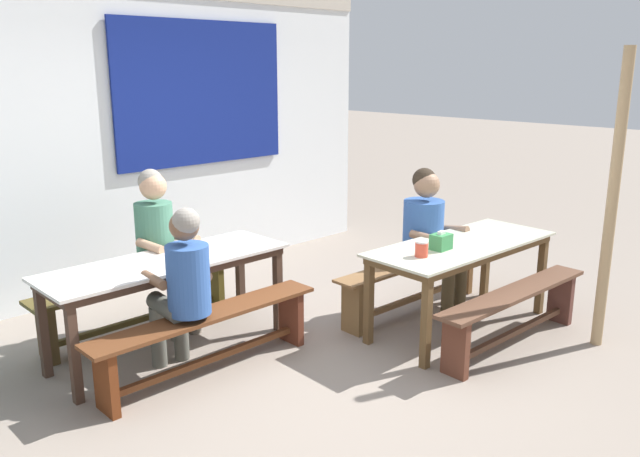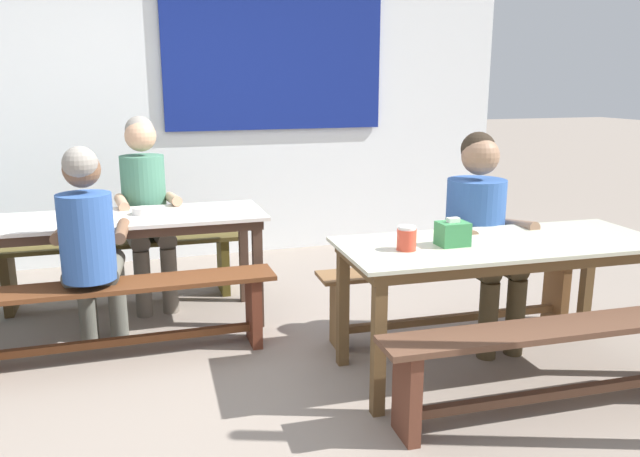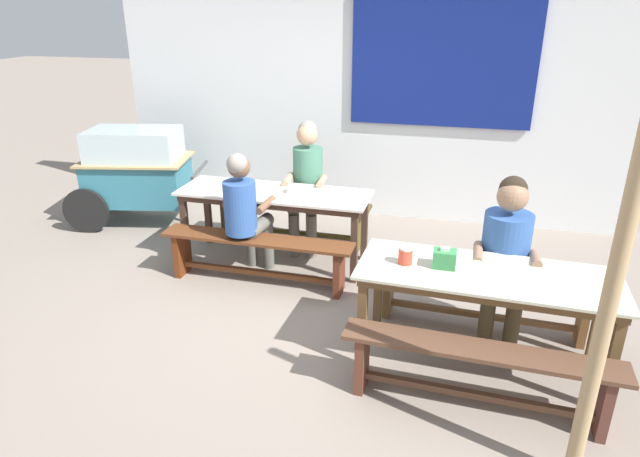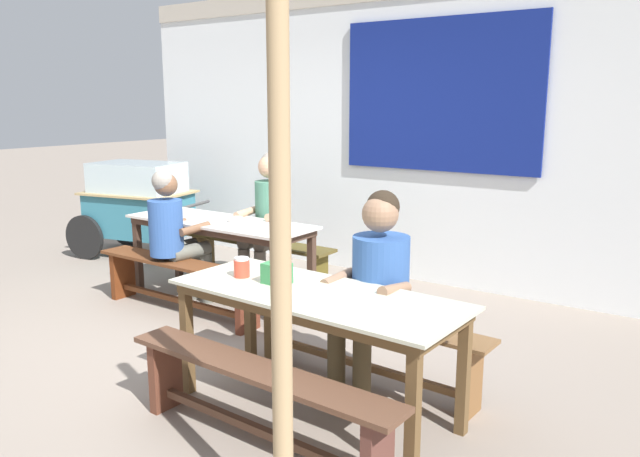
% 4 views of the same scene
% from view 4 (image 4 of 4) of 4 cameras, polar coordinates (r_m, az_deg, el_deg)
% --- Properties ---
extents(ground_plane, '(40.00, 40.00, 0.00)m').
position_cam_4_polar(ground_plane, '(4.92, -11.02, -10.22)').
color(ground_plane, gray).
extents(backdrop_wall, '(6.06, 0.23, 2.97)m').
position_cam_4_polar(backdrop_wall, '(6.58, 4.74, 9.38)').
color(backdrop_wall, white).
rests_on(backdrop_wall, ground_plane).
extents(dining_table_far, '(1.88, 0.65, 0.74)m').
position_cam_4_polar(dining_table_far, '(5.77, -9.18, 0.00)').
color(dining_table_far, silver).
rests_on(dining_table_far, ground_plane).
extents(dining_table_near, '(1.78, 0.77, 0.74)m').
position_cam_4_polar(dining_table_near, '(3.60, -0.38, -6.98)').
color(dining_table_near, beige).
rests_on(dining_table_near, ground_plane).
extents(bench_far_back, '(1.73, 0.32, 0.46)m').
position_cam_4_polar(bench_far_back, '(6.21, -5.81, -2.34)').
color(bench_far_back, '#51441E').
rests_on(bench_far_back, ground_plane).
extents(bench_far_front, '(1.79, 0.29, 0.46)m').
position_cam_4_polar(bench_far_front, '(5.51, -12.74, -4.44)').
color(bench_far_front, brown).
rests_on(bench_far_front, ground_plane).
extents(bench_near_back, '(1.75, 0.32, 0.46)m').
position_cam_4_polar(bench_near_back, '(4.12, 4.00, -9.95)').
color(bench_near_back, brown).
rests_on(bench_near_back, ground_plane).
extents(bench_near_front, '(1.73, 0.32, 0.46)m').
position_cam_4_polar(bench_near_front, '(3.37, -5.80, -14.82)').
color(bench_near_front, brown).
rests_on(bench_near_front, ground_plane).
extents(food_cart, '(1.64, 1.05, 1.11)m').
position_cam_4_polar(food_cart, '(7.60, -16.39, 2.36)').
color(food_cart, teal).
rests_on(food_cart, ground_plane).
extents(person_center_facing, '(0.45, 0.55, 1.34)m').
position_cam_4_polar(person_center_facing, '(5.94, -4.84, 1.42)').
color(person_center_facing, '#6D6457').
rests_on(person_center_facing, ground_plane).
extents(person_left_back_turned, '(0.43, 0.56, 1.24)m').
position_cam_4_polar(person_left_back_turned, '(5.57, -13.22, -0.18)').
color(person_left_back_turned, '#616257').
rests_on(person_left_back_turned, ground_plane).
extents(person_right_near_table, '(0.47, 0.59, 1.28)m').
position_cam_4_polar(person_right_near_table, '(3.86, 5.10, -4.54)').
color(person_right_near_table, '#4C3E27').
rests_on(person_right_near_table, ground_plane).
extents(tissue_box, '(0.16, 0.12, 0.15)m').
position_cam_4_polar(tissue_box, '(3.73, -3.98, -4.09)').
color(tissue_box, '#37854A').
rests_on(tissue_box, dining_table_near).
extents(condiment_jar, '(0.10, 0.10, 0.12)m').
position_cam_4_polar(condiment_jar, '(3.89, -7.18, -3.55)').
color(condiment_jar, '#DA4731').
rests_on(condiment_jar, dining_table_near).
extents(soup_bowl, '(0.13, 0.13, 0.04)m').
position_cam_4_polar(soup_bowl, '(5.66, -7.74, 0.82)').
color(soup_bowl, silver).
rests_on(soup_bowl, dining_table_far).
extents(wooden_support_post, '(0.08, 0.08, 2.28)m').
position_cam_4_polar(wooden_support_post, '(2.44, -3.60, -4.42)').
color(wooden_support_post, tan).
rests_on(wooden_support_post, ground_plane).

